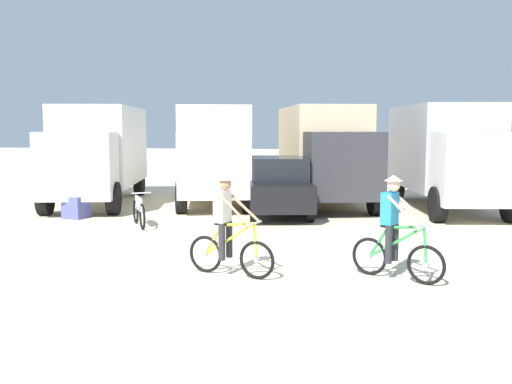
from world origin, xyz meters
TOP-DOWN VIEW (x-y plane):
  - ground_plane at (0.00, 0.00)m, footprint 120.00×120.00m
  - box_truck_avon_van at (-5.63, 9.19)m, footprint 3.47×7.05m
  - box_truck_cream_rv at (-1.71, 10.08)m, footprint 3.58×7.07m
  - box_truck_tan_camper at (2.13, 10.11)m, footprint 3.68×7.08m
  - box_truck_grey_hauler at (6.04, 9.36)m, footprint 3.07×6.96m
  - sedan_parked at (0.82, 7.25)m, footprint 2.39×4.42m
  - cyclist_orange_shirt at (0.56, 0.10)m, footprint 1.65×0.73m
  - cyclist_cowboy_hat at (3.47, 0.22)m, footprint 1.52×0.95m
  - bicycle_spare at (-2.70, 4.80)m, footprint 0.89×1.55m
  - supply_crate at (-4.99, 5.94)m, footprint 0.73×0.74m

SIDE VIEW (x-z plane):
  - ground_plane at x=0.00m, z-range 0.00..0.00m
  - supply_crate at x=-4.99m, z-range 0.00..0.64m
  - bicycle_spare at x=-2.70m, z-range -0.09..0.88m
  - cyclist_orange_shirt at x=0.56m, z-range -0.06..1.76m
  - cyclist_cowboy_hat at x=3.47m, z-range -0.06..1.76m
  - sedan_parked at x=0.82m, z-range 0.00..1.76m
  - box_truck_avon_van at x=-5.63m, z-range 0.20..3.55m
  - box_truck_cream_rv at x=-1.71m, z-range 0.20..3.55m
  - box_truck_tan_camper at x=2.13m, z-range 0.20..3.55m
  - box_truck_grey_hauler at x=6.04m, z-range 0.20..3.55m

